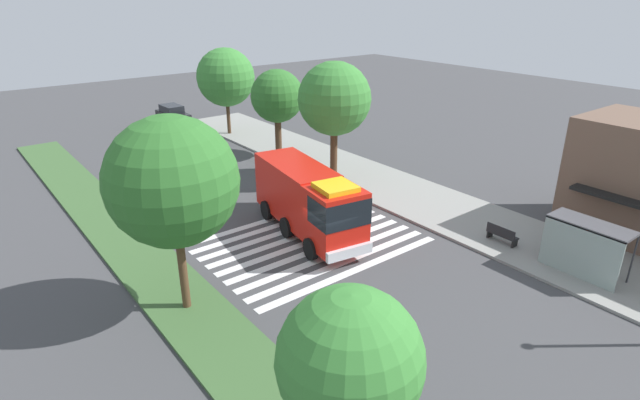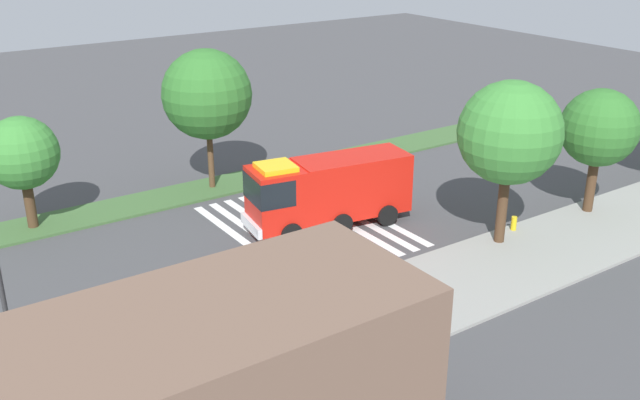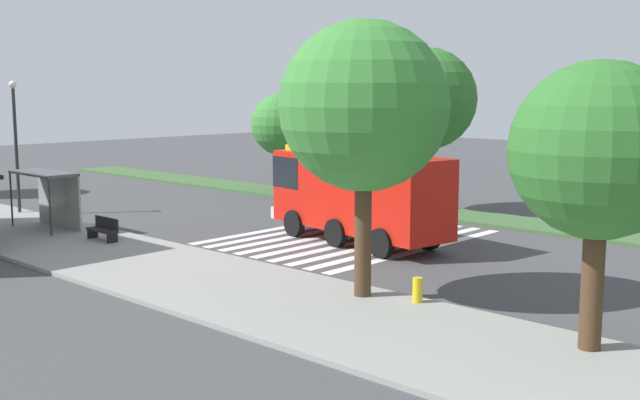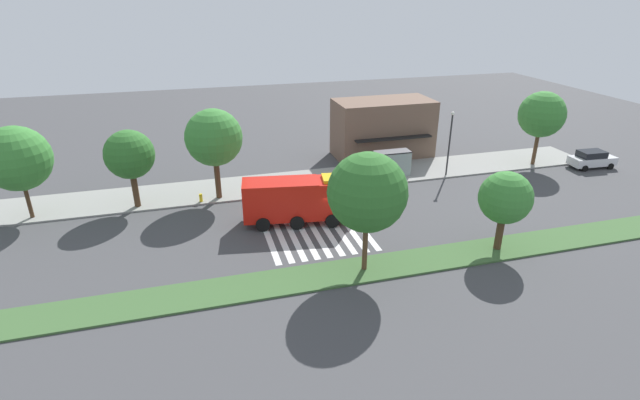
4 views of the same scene
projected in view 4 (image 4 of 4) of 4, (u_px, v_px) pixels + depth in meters
name	position (u px, v px, depth m)	size (l,w,h in m)	color
ground_plane	(335.00, 221.00, 38.05)	(120.00, 120.00, 0.00)	#424244
sidewalk	(307.00, 181.00, 45.79)	(60.00, 5.68, 0.14)	gray
median_strip	(369.00, 269.00, 31.44)	(60.00, 3.00, 0.14)	#3D6033
crosswalk	(311.00, 224.00, 37.56)	(7.65, 10.77, 0.01)	silver
fire_truck	(300.00, 198.00, 37.08)	(8.75, 3.73, 3.74)	red
parked_car_mid	(592.00, 159.00, 49.13)	(4.70, 2.30, 1.79)	silver
bus_stop_shelter	(393.00, 159.00, 46.07)	(3.50, 1.40, 2.46)	#4C4C51
bench_near_shelter	(354.00, 176.00, 45.58)	(1.60, 0.50, 0.90)	black
street_lamp	(450.00, 138.00, 45.65)	(0.36, 0.36, 6.31)	#2D2D30
storefront_building	(383.00, 128.00, 51.80)	(10.41, 6.01, 6.15)	brown
sidewalk_tree_far_west	(17.00, 159.00, 36.39)	(5.01, 5.01, 7.46)	#47301E
sidewalk_tree_west	(129.00, 155.00, 38.54)	(3.99, 3.99, 6.56)	#47301E
sidewalk_tree_center	(214.00, 138.00, 39.86)	(4.81, 4.81, 7.84)	#47301E
sidewalk_tree_east	(542.00, 115.00, 47.94)	(4.59, 4.59, 7.56)	#513823
median_tree_far_west	(367.00, 192.00, 29.13)	(4.99, 4.99, 7.94)	#513823
median_tree_west	(505.00, 198.00, 32.24)	(3.60, 3.60, 5.70)	#47301E
fire_hydrant	(201.00, 198.00, 41.08)	(0.28, 0.28, 0.70)	gold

